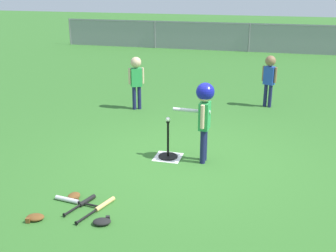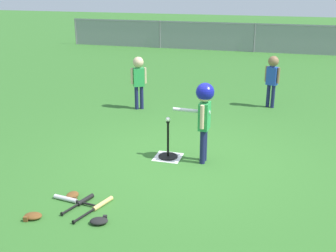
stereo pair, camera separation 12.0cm
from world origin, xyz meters
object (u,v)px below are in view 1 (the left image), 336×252
Objects in this scene: spare_bat_silver at (72,201)px; glove_by_plate at (102,222)px; baseball_on_tee at (168,119)px; spare_bat_black at (84,202)px; batter_child at (204,106)px; batting_tee at (168,152)px; glove_near_bats at (74,196)px; spare_bat_wood at (101,206)px; glove_tossed_aside at (35,217)px; fielder_deep_right at (269,74)px; fielder_deep_center at (136,76)px.

spare_bat_silver is 2.71× the size of glove_by_plate.
baseball_on_tee is 0.13× the size of spare_bat_black.
batter_child reaches higher than spare_bat_black.
batting_tee is at bearing 64.67° from spare_bat_silver.
batter_child is 2.38m from glove_near_bats.
baseball_on_tee is 0.11× the size of spare_bat_wood.
batting_tee is at bearing 62.84° from glove_near_bats.
glove_tossed_aside is (-0.68, -0.46, 0.01)m from spare_bat_wood.
batting_tee reaches higher than glove_near_bats.
glove_near_bats is (-1.45, -1.66, -0.90)m from batter_child.
fielder_deep_right is (0.87, 3.46, -0.17)m from batter_child.
batter_child is (0.59, -0.02, 0.27)m from baseball_on_tee.
batting_tee is at bearing -113.08° from fielder_deep_right.
fielder_deep_center is at bearing 119.35° from batting_tee.
spare_bat_black is at bearing -125.40° from batter_child.
fielder_deep_center reaches higher than glove_tossed_aside.
glove_by_plate is at bearing -76.11° from fielder_deep_center.
glove_tossed_aside is (-0.42, -0.50, 0.01)m from spare_bat_black.
spare_bat_wood is 3.08× the size of glove_near_bats.
fielder_deep_center is 4.83m from glove_by_plate.
baseball_on_tee is 1.97m from spare_bat_wood.
spare_bat_black is at bearing -110.38° from baseball_on_tee.
baseball_on_tee is 0.06× the size of batter_child.
baseball_on_tee reaches higher than glove_tossed_aside.
fielder_deep_center is 4.83m from glove_tossed_aside.
batting_tee is 2.51× the size of glove_tossed_aside.
spare_bat_silver is at bearing -113.86° from fielder_deep_right.
batting_tee is 0.53× the size of fielder_deep_right.
glove_near_bats and glove_tossed_aside have the same top height.
spare_bat_wood is at bearing -77.06° from fielder_deep_center.
glove_by_plate is at bearing -37.77° from glove_near_bats.
baseball_on_tee reaches higher than spare_bat_silver.
glove_near_bats is at bearing -117.16° from baseball_on_tee.
glove_tossed_aside is at bearing -145.71° from spare_bat_wood.
glove_by_plate is 0.84m from glove_tossed_aside.
spare_bat_wood is at bearing 34.29° from glove_tossed_aside.
spare_bat_silver is at bearing 147.82° from glove_by_plate.
batter_child is 2.32× the size of spare_bat_black.
batter_child is at bearing -1.92° from batting_tee.
batter_child is at bearing -51.52° from fielder_deep_center.
fielder_deep_center reaches higher than spare_bat_black.
spare_bat_silver is (-0.84, -1.78, -0.07)m from batting_tee.
batting_tee is 0.90× the size of spare_bat_wood.
spare_bat_silver is 2.80× the size of glove_tossed_aside.
batting_tee is 2.76× the size of glove_near_bats.
baseball_on_tee is 0.06× the size of fielder_deep_center.
glove_by_plate is (-0.25, -2.16, -0.06)m from batting_tee.
fielder_deep_center is (-1.99, 2.50, -0.17)m from batter_child.
fielder_deep_center is at bearing 128.48° from batter_child.
fielder_deep_center reaches higher than glove_near_bats.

